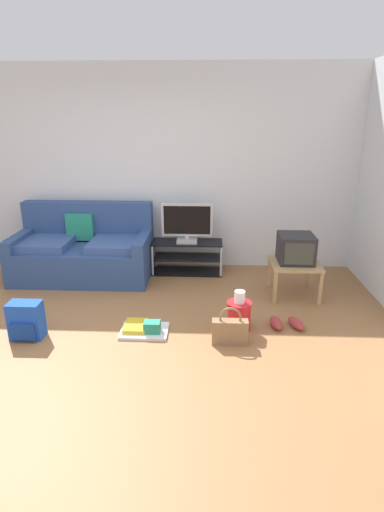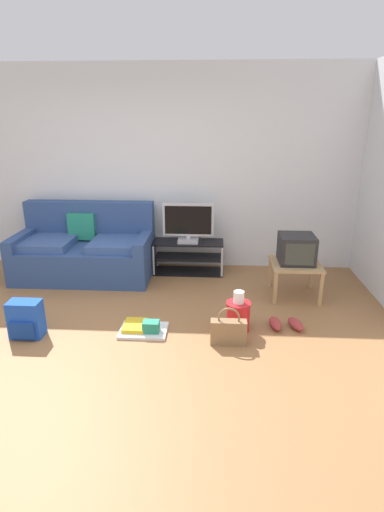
{
  "view_description": "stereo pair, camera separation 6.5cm",
  "coord_description": "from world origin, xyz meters",
  "px_view_note": "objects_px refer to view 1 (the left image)",
  "views": [
    {
      "loc": [
        1.03,
        -3.14,
        2.04
      ],
      "look_at": [
        0.84,
        1.11,
        0.57
      ],
      "focal_mm": 28.55,
      "sensor_mm": 36.0,
      "label": 1
    },
    {
      "loc": [
        1.09,
        -3.14,
        2.04
      ],
      "look_at": [
        0.84,
        1.11,
        0.57
      ],
      "focal_mm": 28.55,
      "sensor_mm": 36.0,
      "label": 2
    }
  ],
  "objects_px": {
    "backpack": "(26,321)",
    "sneakers_pair": "(286,323)",
    "crt_tv": "(296,248)",
    "floor_tray": "(144,329)",
    "side_table": "(294,267)",
    "cleaning_bucket": "(239,314)",
    "tv_stand": "(187,257)",
    "flat_tv": "(187,223)",
    "couch": "(84,251)",
    "handbag": "(230,331)"
  },
  "relations": [
    {
      "from": "backpack",
      "to": "floor_tray",
      "type": "bearing_deg",
      "value": -18.34
    },
    {
      "from": "crt_tv",
      "to": "handbag",
      "type": "bearing_deg",
      "value": -124.62
    },
    {
      "from": "backpack",
      "to": "sneakers_pair",
      "type": "distance_m",
      "value": 2.57
    },
    {
      "from": "handbag",
      "to": "cleaning_bucket",
      "type": "relative_size",
      "value": 0.89
    },
    {
      "from": "handbag",
      "to": "floor_tray",
      "type": "relative_size",
      "value": 0.8
    },
    {
      "from": "crt_tv",
      "to": "sneakers_pair",
      "type": "height_order",
      "value": "crt_tv"
    },
    {
      "from": "cleaning_bucket",
      "to": "sneakers_pair",
      "type": "xyz_separation_m",
      "value": [
        0.49,
        0.07,
        -0.13
      ]
    },
    {
      "from": "flat_tv",
      "to": "floor_tray",
      "type": "height_order",
      "value": "flat_tv"
    },
    {
      "from": "couch",
      "to": "sneakers_pair",
      "type": "bearing_deg",
      "value": -28.33
    },
    {
      "from": "side_table",
      "to": "floor_tray",
      "type": "xyz_separation_m",
      "value": [
        -1.65,
        -0.98,
        -0.32
      ]
    },
    {
      "from": "handbag",
      "to": "floor_tray",
      "type": "distance_m",
      "value": 0.87
    },
    {
      "from": "floor_tray",
      "to": "handbag",
      "type": "bearing_deg",
      "value": -11.15
    },
    {
      "from": "handbag",
      "to": "side_table",
      "type": "bearing_deg",
      "value": 55.01
    },
    {
      "from": "flat_tv",
      "to": "handbag",
      "type": "height_order",
      "value": "flat_tv"
    },
    {
      "from": "couch",
      "to": "floor_tray",
      "type": "relative_size",
      "value": 3.75
    },
    {
      "from": "sneakers_pair",
      "to": "floor_tray",
      "type": "bearing_deg",
      "value": -173.23
    },
    {
      "from": "backpack",
      "to": "flat_tv",
      "type": "bearing_deg",
      "value": 25.25
    },
    {
      "from": "couch",
      "to": "cleaning_bucket",
      "type": "distance_m",
      "value": 2.42
    },
    {
      "from": "side_table",
      "to": "cleaning_bucket",
      "type": "height_order",
      "value": "cleaning_bucket"
    },
    {
      "from": "tv_stand",
      "to": "flat_tv",
      "type": "distance_m",
      "value": 0.48
    },
    {
      "from": "tv_stand",
      "to": "flat_tv",
      "type": "bearing_deg",
      "value": -90.0
    },
    {
      "from": "handbag",
      "to": "crt_tv",
      "type": "bearing_deg",
      "value": 55.38
    },
    {
      "from": "flat_tv",
      "to": "sneakers_pair",
      "type": "bearing_deg",
      "value": -53.58
    },
    {
      "from": "tv_stand",
      "to": "crt_tv",
      "type": "bearing_deg",
      "value": -27.23
    },
    {
      "from": "side_table",
      "to": "crt_tv",
      "type": "relative_size",
      "value": 1.4
    },
    {
      "from": "tv_stand",
      "to": "handbag",
      "type": "relative_size",
      "value": 2.52
    },
    {
      "from": "flat_tv",
      "to": "side_table",
      "type": "distance_m",
      "value": 1.51
    },
    {
      "from": "crt_tv",
      "to": "floor_tray",
      "type": "relative_size",
      "value": 0.87
    },
    {
      "from": "flat_tv",
      "to": "crt_tv",
      "type": "xyz_separation_m",
      "value": [
        1.31,
        -0.65,
        -0.12
      ]
    },
    {
      "from": "crt_tv",
      "to": "floor_tray",
      "type": "bearing_deg",
      "value": -148.8
    },
    {
      "from": "handbag",
      "to": "couch",
      "type": "bearing_deg",
      "value": 138.36
    },
    {
      "from": "couch",
      "to": "crt_tv",
      "type": "relative_size",
      "value": 4.31
    },
    {
      "from": "cleaning_bucket",
      "to": "floor_tray",
      "type": "bearing_deg",
      "value": -173.76
    },
    {
      "from": "cleaning_bucket",
      "to": "floor_tray",
      "type": "relative_size",
      "value": 0.89
    },
    {
      "from": "crt_tv",
      "to": "backpack",
      "type": "bearing_deg",
      "value": -157.5
    },
    {
      "from": "cleaning_bucket",
      "to": "tv_stand",
      "type": "bearing_deg",
      "value": 111.07
    },
    {
      "from": "flat_tv",
      "to": "backpack",
      "type": "bearing_deg",
      "value": -129.0
    },
    {
      "from": "couch",
      "to": "sneakers_pair",
      "type": "xyz_separation_m",
      "value": [
        2.46,
        -1.32,
        -0.3
      ]
    },
    {
      "from": "tv_stand",
      "to": "floor_tray",
      "type": "height_order",
      "value": "tv_stand"
    },
    {
      "from": "side_table",
      "to": "crt_tv",
      "type": "xyz_separation_m",
      "value": [
        -0.0,
        0.02,
        0.22
      ]
    },
    {
      "from": "flat_tv",
      "to": "handbag",
      "type": "relative_size",
      "value": 1.8
    },
    {
      "from": "crt_tv",
      "to": "sneakers_pair",
      "type": "bearing_deg",
      "value": -104.63
    },
    {
      "from": "tv_stand",
      "to": "cleaning_bucket",
      "type": "relative_size",
      "value": 2.25
    },
    {
      "from": "crt_tv",
      "to": "sneakers_pair",
      "type": "distance_m",
      "value": 1.01
    },
    {
      "from": "tv_stand",
      "to": "side_table",
      "type": "distance_m",
      "value": 1.48
    },
    {
      "from": "floor_tray",
      "to": "cleaning_bucket",
      "type": "bearing_deg",
      "value": 6.24
    },
    {
      "from": "backpack",
      "to": "sneakers_pair",
      "type": "relative_size",
      "value": 1.0
    },
    {
      "from": "cleaning_bucket",
      "to": "floor_tray",
      "type": "xyz_separation_m",
      "value": [
        -0.95,
        -0.1,
        -0.13
      ]
    },
    {
      "from": "crt_tv",
      "to": "backpack",
      "type": "xyz_separation_m",
      "value": [
        -2.76,
        -1.14,
        -0.4
      ]
    },
    {
      "from": "tv_stand",
      "to": "crt_tv",
      "type": "distance_m",
      "value": 1.51
    }
  ]
}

